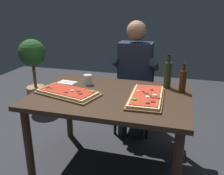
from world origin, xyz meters
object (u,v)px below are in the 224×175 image
oil_bottle_amber (183,81)px  tumbler_near_camera (88,80)px  wine_bottle_dark (168,74)px  seated_diner (134,73)px  pizza_rectangular_front (68,92)px  diner_chair (136,91)px  potted_plant_corner (33,65)px  pizza_rectangular_left (146,97)px  dining_table (110,104)px

oil_bottle_amber → tumbler_near_camera: bearing=-178.1°
wine_bottle_dark → seated_diner: 0.58m
pizza_rectangular_front → oil_bottle_amber: (0.98, 0.34, 0.09)m
oil_bottle_amber → tumbler_near_camera: 0.91m
oil_bottle_amber → seated_diner: bearing=137.4°
diner_chair → potted_plant_corner: bearing=169.8°
pizza_rectangular_left → potted_plant_corner: size_ratio=0.57×
dining_table → pizza_rectangular_left: size_ratio=2.42×
tumbler_near_camera → potted_plant_corner: size_ratio=0.10×
pizza_rectangular_left → seated_diner: seated_diner is taller
dining_table → diner_chair: size_ratio=1.61×
tumbler_near_camera → seated_diner: (0.37, 0.52, -0.04)m
pizza_rectangular_front → wine_bottle_dark: (0.84, 0.44, 0.11)m
pizza_rectangular_left → wine_bottle_dark: wine_bottle_dark is taller
dining_table → oil_bottle_amber: bearing=21.7°
tumbler_near_camera → diner_chair: diner_chair is taller
oil_bottle_amber → potted_plant_corner: bearing=157.2°
pizza_rectangular_left → wine_bottle_dark: bearing=68.0°
pizza_rectangular_front → tumbler_near_camera: bearing=77.4°
oil_bottle_amber → diner_chair: bearing=131.1°
pizza_rectangular_front → potted_plant_corner: potted_plant_corner is taller
wine_bottle_dark → tumbler_near_camera: size_ratio=3.25×
pizza_rectangular_left → tumbler_near_camera: (-0.62, 0.23, 0.02)m
wine_bottle_dark → potted_plant_corner: size_ratio=0.32×
dining_table → seated_diner: bearing=84.3°
dining_table → seated_diner: (0.07, 0.74, 0.10)m
potted_plant_corner → wine_bottle_dark: bearing=-22.0°
oil_bottle_amber → seated_diner: (-0.54, 0.49, -0.11)m
dining_table → potted_plant_corner: (-1.53, 1.14, -0.01)m
pizza_rectangular_front → seated_diner: (0.44, 0.84, -0.02)m
pizza_rectangular_left → oil_bottle_amber: oil_bottle_amber is taller
pizza_rectangular_left → tumbler_near_camera: size_ratio=5.78×
pizza_rectangular_front → pizza_rectangular_left: same height
tumbler_near_camera → seated_diner: size_ratio=0.08×
potted_plant_corner → oil_bottle_amber: bearing=-22.8°
oil_bottle_amber → tumbler_near_camera: (-0.91, -0.03, -0.06)m
seated_diner → diner_chair: bearing=90.0°
pizza_rectangular_front → wine_bottle_dark: wine_bottle_dark is taller
pizza_rectangular_front → oil_bottle_amber: bearing=19.4°
seated_diner → wine_bottle_dark: bearing=-45.4°
oil_bottle_amber → wine_bottle_dark: bearing=146.5°
pizza_rectangular_left → seated_diner: bearing=108.2°
pizza_rectangular_front → diner_chair: (0.44, 0.96, -0.27)m
oil_bottle_amber → tumbler_near_camera: oil_bottle_amber is taller
pizza_rectangular_front → potted_plant_corner: size_ratio=0.61×
pizza_rectangular_front → seated_diner: seated_diner is taller
tumbler_near_camera → dining_table: bearing=-35.5°
dining_table → pizza_rectangular_front: pizza_rectangular_front is taller
wine_bottle_dark → seated_diner: seated_diner is taller
pizza_rectangular_front → wine_bottle_dark: 0.95m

